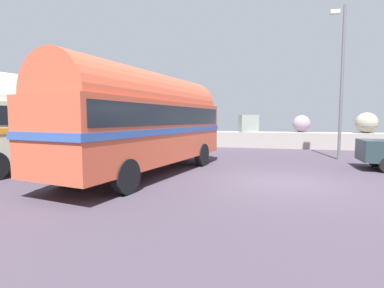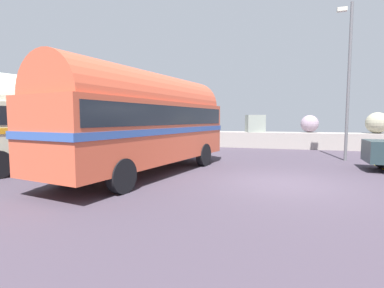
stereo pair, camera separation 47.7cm
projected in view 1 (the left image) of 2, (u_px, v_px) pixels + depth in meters
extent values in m
cube|color=#3E3541|center=(283.00, 183.00, 9.23)|extent=(32.00, 26.00, 0.02)
cube|color=gray|center=(273.00, 140.00, 20.58)|extent=(31.36, 1.80, 1.10)
sphere|color=gray|center=(111.00, 126.00, 23.36)|extent=(0.77, 0.77, 0.77)
sphere|color=gray|center=(153.00, 126.00, 23.16)|extent=(0.72, 0.72, 0.72)
sphere|color=gray|center=(199.00, 125.00, 21.29)|extent=(0.97, 0.97, 0.97)
cube|color=gray|center=(248.00, 123.00, 20.75)|extent=(1.51, 1.49, 1.21)
sphere|color=gray|center=(301.00, 124.00, 20.49)|extent=(1.19, 1.19, 1.19)
sphere|color=gray|center=(366.00, 123.00, 19.13)|extent=(1.36, 1.36, 1.36)
cube|color=yellow|center=(381.00, 169.00, 11.65)|extent=(0.12, 4.40, 0.01)
cylinder|color=black|center=(158.00, 152.00, 13.37)|extent=(0.45, 1.00, 0.96)
cylinder|color=black|center=(202.00, 155.00, 12.44)|extent=(0.45, 1.00, 0.96)
cylinder|color=black|center=(66.00, 170.00, 8.66)|extent=(0.45, 1.00, 0.96)
cylinder|color=black|center=(126.00, 177.00, 7.74)|extent=(0.45, 1.00, 0.96)
cube|color=#C64E34|center=(146.00, 132.00, 10.46)|extent=(3.93, 8.70, 2.10)
cylinder|color=#C64E34|center=(145.00, 102.00, 10.37)|extent=(3.67, 8.33, 2.20)
cube|color=#304F93|center=(146.00, 130.00, 10.46)|extent=(3.99, 8.79, 0.20)
cube|color=black|center=(145.00, 116.00, 10.41)|extent=(3.90, 8.38, 0.64)
cube|color=silver|center=(194.00, 146.00, 14.40)|extent=(2.27, 0.58, 0.28)
cylinder|color=black|center=(80.00, 149.00, 15.03)|extent=(0.53, 1.00, 0.96)
cylinder|color=black|center=(111.00, 151.00, 13.94)|extent=(0.53, 1.00, 0.96)
cube|color=silver|center=(45.00, 130.00, 12.13)|extent=(4.57, 8.74, 2.10)
cylinder|color=silver|center=(44.00, 105.00, 12.04)|extent=(4.29, 8.36, 2.20)
cube|color=orange|center=(45.00, 129.00, 12.13)|extent=(4.64, 8.83, 0.20)
cube|color=black|center=(44.00, 116.00, 12.09)|extent=(4.51, 8.42, 0.64)
cube|color=silver|center=(118.00, 143.00, 15.91)|extent=(2.24, 0.77, 0.28)
cylinder|color=black|center=(376.00, 159.00, 12.23)|extent=(0.63, 0.23, 0.62)
cylinder|color=#5B5B60|center=(342.00, 84.00, 14.09)|extent=(0.14, 0.14, 7.45)
cube|color=beige|center=(335.00, 12.00, 14.45)|extent=(0.44, 0.24, 0.18)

